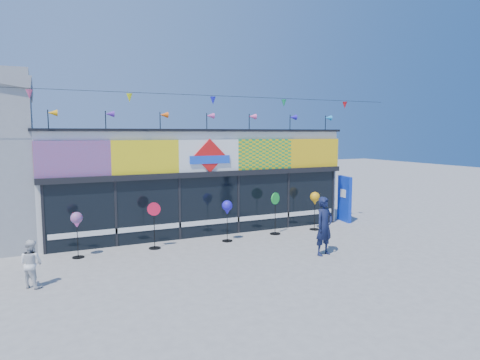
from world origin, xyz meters
TOP-DOWN VIEW (x-y plane):
  - ground at (0.00, 0.00)m, footprint 80.00×80.00m
  - kite_shop at (0.00, 5.94)m, footprint 16.00×5.70m
  - blue_sign at (6.47, 3.43)m, footprint 0.33×1.03m
  - spinner_0 at (-4.84, 2.51)m, footprint 0.37×0.37m
  - spinner_1 at (-2.37, 2.55)m, footprint 0.44×0.41m
  - spinner_2 at (0.28, 2.39)m, footprint 0.38×0.38m
  - spinner_3 at (2.43, 2.61)m, footprint 0.45×0.42m
  - spinner_4 at (4.26, 2.58)m, footprint 0.40×0.40m
  - adult_man at (2.43, -0.56)m, footprint 0.78×0.60m
  - child at (-6.14, 0.24)m, footprint 0.69×0.67m

SIDE VIEW (x-z plane):
  - ground at x=0.00m, z-range 0.00..0.00m
  - child at x=-6.14m, z-range 0.00..1.25m
  - spinner_1 at x=-2.37m, z-range 0.05..1.64m
  - spinner_3 at x=2.43m, z-range 0.05..1.69m
  - adult_man at x=2.43m, z-range 0.00..1.90m
  - blue_sign at x=6.47m, z-range 0.01..2.04m
  - spinner_0 at x=-4.84m, z-range 0.44..1.92m
  - spinner_2 at x=0.28m, z-range 0.45..1.97m
  - spinner_4 at x=4.26m, z-range 0.47..2.03m
  - kite_shop at x=0.00m, z-range -0.61..4.70m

